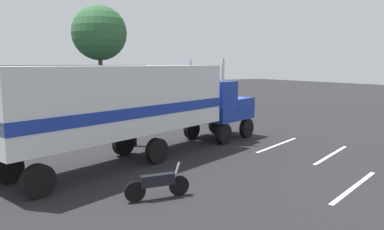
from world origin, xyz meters
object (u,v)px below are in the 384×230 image
Objects in this scene: person_bystander at (134,129)px; parked_bus at (55,91)px; motorcycle at (158,184)px; tree_left at (99,33)px; semi_truck at (140,103)px.

parked_bus is at bearing 94.22° from person_bystander.
tree_left reaches higher than motorcycle.
parked_bus is 1.07× the size of tree_left.
motorcycle is (-1.67, -4.76, -2.04)m from semi_truck.
parked_bus is 5.28× the size of motorcycle.
parked_bus is (-0.95, 12.90, 1.17)m from person_bystander.
parked_bus is at bearing 85.85° from motorcycle.
tree_left is at bearing 74.77° from semi_truck.
parked_bus is 20.26m from motorcycle.
semi_truck is 8.75× the size of person_bystander.
semi_truck is 1.29× the size of parked_bus.
person_bystander is at bearing -105.05° from tree_left.
person_bystander is (0.75, 2.49, -1.63)m from semi_truck.
semi_truck is 3.07m from person_bystander.
person_bystander is at bearing -85.78° from parked_bus.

